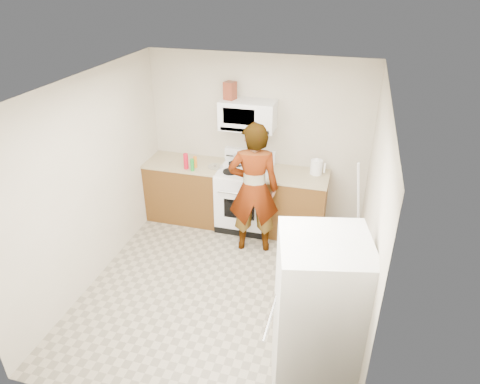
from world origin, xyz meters
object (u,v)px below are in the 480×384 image
(fridge, at_px, (317,325))
(person, at_px, (254,189))
(kettle, at_px, (316,167))
(saucepan, at_px, (240,159))
(microwave, at_px, (248,115))
(gas_range, at_px, (245,197))

(fridge, bearing_deg, person, 104.11)
(fridge, xyz_separation_m, kettle, (-0.33, 2.78, 0.19))
(fridge, distance_m, saucepan, 3.18)
(microwave, xyz_separation_m, kettle, (0.99, -0.01, -0.66))
(person, distance_m, fridge, 2.38)
(microwave, bearing_deg, gas_range, -90.00)
(microwave, distance_m, kettle, 1.20)
(gas_range, distance_m, person, 0.74)
(gas_range, relative_size, kettle, 5.56)
(saucepan, bearing_deg, fridge, -62.91)
(gas_range, relative_size, microwave, 1.49)
(microwave, bearing_deg, saucepan, 161.06)
(microwave, relative_size, fridge, 0.45)
(saucepan, bearing_deg, kettle, -2.57)
(saucepan, bearing_deg, person, -61.88)
(person, bearing_deg, saucepan, -73.95)
(person, height_order, saucepan, person)
(gas_range, xyz_separation_m, saucepan, (-0.12, 0.17, 0.52))
(fridge, bearing_deg, microwave, 102.79)
(gas_range, bearing_deg, kettle, 6.87)
(kettle, xyz_separation_m, saucepan, (-1.12, 0.05, -0.03))
(person, height_order, fridge, person)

